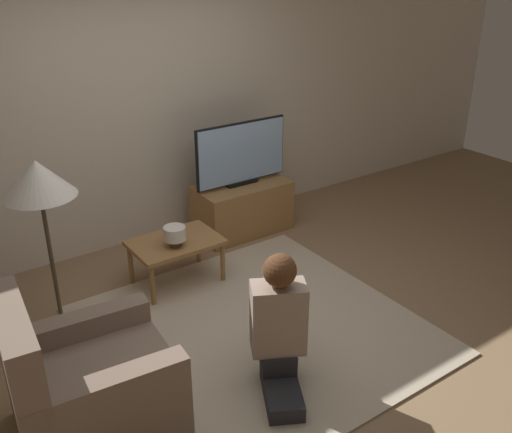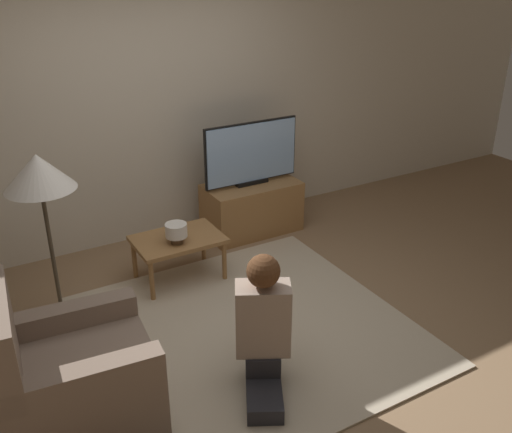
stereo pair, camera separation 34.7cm
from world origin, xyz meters
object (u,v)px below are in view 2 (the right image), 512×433
object	(u,v)px
floor_lamp	(39,179)
person_kneeling	(263,322)
armchair	(70,379)
coffee_table	(178,243)
tv	(251,153)
table_lamp	(176,232)

from	to	relation	value
floor_lamp	person_kneeling	size ratio (longest dim) A/B	1.41
floor_lamp	person_kneeling	world-z (taller)	floor_lamp
person_kneeling	armchair	bearing A→B (deg)	13.18
coffee_table	person_kneeling	size ratio (longest dim) A/B	0.78
coffee_table	floor_lamp	bearing A→B (deg)	-175.29
tv	floor_lamp	distance (m)	2.13
coffee_table	tv	bearing A→B (deg)	27.22
armchair	person_kneeling	size ratio (longest dim) A/B	1.00
floor_lamp	table_lamp	distance (m)	1.17
table_lamp	armchair	bearing A→B (deg)	-135.68
armchair	floor_lamp	bearing A→B (deg)	-3.74
person_kneeling	table_lamp	size ratio (longest dim) A/B	5.21
floor_lamp	armchair	bearing A→B (deg)	-98.78
armchair	coffee_table	bearing A→B (deg)	-39.62
armchair	table_lamp	bearing A→B (deg)	-40.65
table_lamp	person_kneeling	bearing A→B (deg)	-90.72
floor_lamp	person_kneeling	xyz separation A→B (m)	(0.96, -1.42, -0.66)
floor_lamp	armchair	distance (m)	1.41
tv	table_lamp	world-z (taller)	tv
coffee_table	table_lamp	size ratio (longest dim) A/B	4.06
tv	floor_lamp	xyz separation A→B (m)	(-2.02, -0.60, 0.33)
floor_lamp	table_lamp	size ratio (longest dim) A/B	7.37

